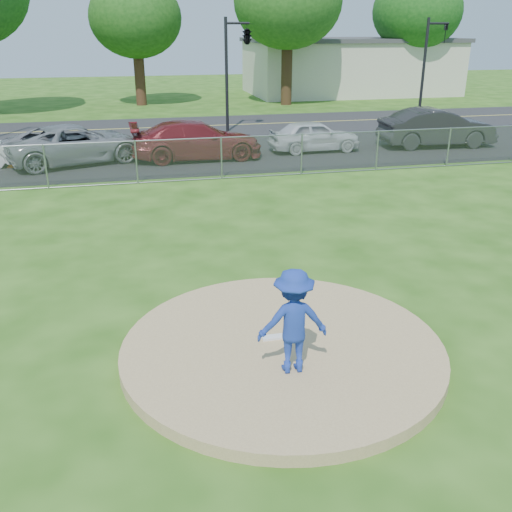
# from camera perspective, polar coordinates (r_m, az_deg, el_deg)

# --- Properties ---
(ground) EXTENTS (120.00, 120.00, 0.00)m
(ground) POSITION_cam_1_polar(r_m,az_deg,el_deg) (18.88, -5.41, 6.06)
(ground) COLOR #255111
(ground) RESTS_ON ground
(pitchers_mound) EXTENTS (5.40, 5.40, 0.20)m
(pitchers_mound) POSITION_cam_1_polar(r_m,az_deg,el_deg) (9.75, 2.64, -9.23)
(pitchers_mound) COLOR tan
(pitchers_mound) RESTS_ON ground
(pitching_rubber) EXTENTS (0.60, 0.15, 0.04)m
(pitching_rubber) POSITION_cam_1_polar(r_m,az_deg,el_deg) (9.85, 2.34, -8.05)
(pitching_rubber) COLOR white
(pitching_rubber) RESTS_ON pitchers_mound
(chain_link_fence) EXTENTS (40.00, 0.06, 1.50)m
(chain_link_fence) POSITION_cam_1_polar(r_m,az_deg,el_deg) (20.63, -6.25, 9.54)
(chain_link_fence) COLOR gray
(chain_link_fence) RESTS_ON ground
(parking_lot) EXTENTS (50.00, 8.00, 0.01)m
(parking_lot) POSITION_cam_1_polar(r_m,az_deg,el_deg) (25.16, -7.45, 10.00)
(parking_lot) COLOR black
(parking_lot) RESTS_ON ground
(street) EXTENTS (60.00, 7.00, 0.01)m
(street) POSITION_cam_1_polar(r_m,az_deg,el_deg) (32.51, -8.83, 12.62)
(street) COLOR #232326
(street) RESTS_ON ground
(commercial_building) EXTENTS (16.40, 9.40, 4.30)m
(commercial_building) POSITION_cam_1_polar(r_m,az_deg,el_deg) (49.61, 9.32, 18.25)
(commercial_building) COLOR beige
(commercial_building) RESTS_ON ground
(tree_center) EXTENTS (6.16, 6.16, 9.84)m
(tree_center) POSITION_cam_1_polar(r_m,az_deg,el_deg) (42.06, -12.05, 23.34)
(tree_center) COLOR #3A2115
(tree_center) RESTS_ON ground
(traffic_signal_center) EXTENTS (1.42, 2.48, 5.60)m
(traffic_signal_center) POSITION_cam_1_polar(r_m,az_deg,el_deg) (30.67, -1.12, 20.97)
(traffic_signal_center) COLOR black
(traffic_signal_center) RESTS_ON ground
(traffic_signal_right) EXTENTS (1.28, 0.20, 5.60)m
(traffic_signal_right) POSITION_cam_1_polar(r_m,az_deg,el_deg) (34.31, 16.85, 18.12)
(traffic_signal_right) COLOR black
(traffic_signal_right) RESTS_ON ground
(pitcher) EXTENTS (1.11, 0.67, 1.67)m
(pitcher) POSITION_cam_1_polar(r_m,az_deg,el_deg) (8.63, 3.74, -6.53)
(pitcher) COLOR #1C379C
(pitcher) RESTS_ON pitchers_mound
(traffic_cone) EXTENTS (0.32, 0.32, 0.62)m
(traffic_cone) POSITION_cam_1_polar(r_m,az_deg,el_deg) (24.60, -23.27, 8.90)
(traffic_cone) COLOR #FF650D
(traffic_cone) RESTS_ON parking_lot
(parked_car_gray) EXTENTS (6.02, 4.22, 1.52)m
(parked_car_gray) POSITION_cam_1_polar(r_m,az_deg,el_deg) (24.37, -17.48, 10.64)
(parked_car_gray) COLOR gray
(parked_car_gray) RESTS_ON parking_lot
(parked_car_darkred) EXTENTS (5.41, 2.28, 1.56)m
(parked_car_darkred) POSITION_cam_1_polar(r_m,az_deg,el_deg) (24.11, -5.96, 11.44)
(parked_car_darkred) COLOR maroon
(parked_car_darkred) RESTS_ON parking_lot
(parked_car_pearl) EXTENTS (4.02, 1.71, 1.35)m
(parked_car_pearl) POSITION_cam_1_polar(r_m,az_deg,el_deg) (25.73, 5.86, 11.88)
(parked_car_pearl) COLOR silver
(parked_car_pearl) RESTS_ON parking_lot
(parked_car_charcoal) EXTENTS (5.26, 2.10, 1.70)m
(parked_car_charcoal) POSITION_cam_1_polar(r_m,az_deg,el_deg) (27.92, 17.63, 12.14)
(parked_car_charcoal) COLOR #232326
(parked_car_charcoal) RESTS_ON parking_lot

